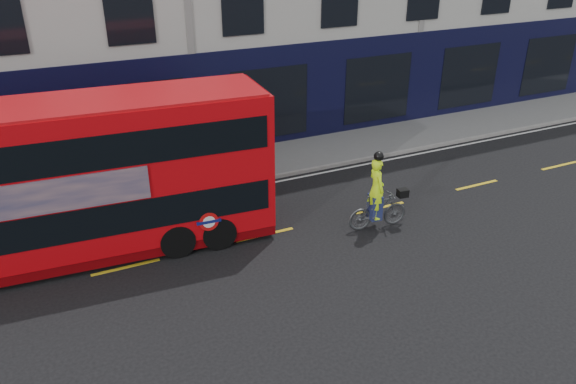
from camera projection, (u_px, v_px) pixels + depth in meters
ground at (286, 260)px, 15.18m from camera, size 120.00×120.00×0.00m
pavement at (211, 170)px, 20.44m from camera, size 60.00×3.00×0.12m
kerb at (225, 186)px, 19.22m from camera, size 60.00×0.12×0.13m
road_edge_line at (228, 191)px, 19.00m from camera, size 58.00×0.10×0.01m
lane_dashes at (265, 235)px, 16.40m from camera, size 58.00×0.12×0.01m
bus at (69, 181)px, 14.53m from camera, size 10.78×3.13×4.29m
cyclist at (377, 203)px, 16.43m from camera, size 1.90×0.74×2.45m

